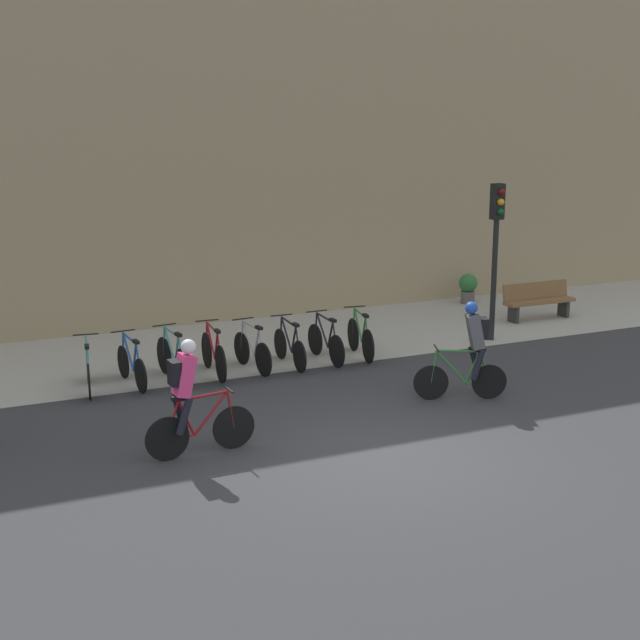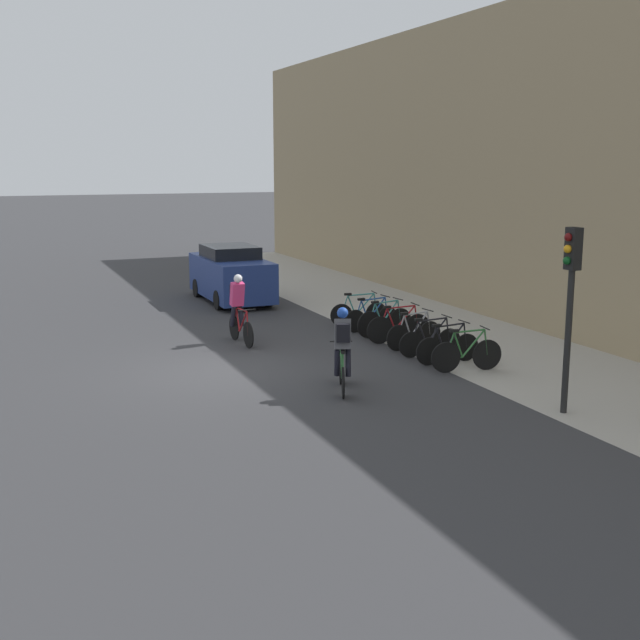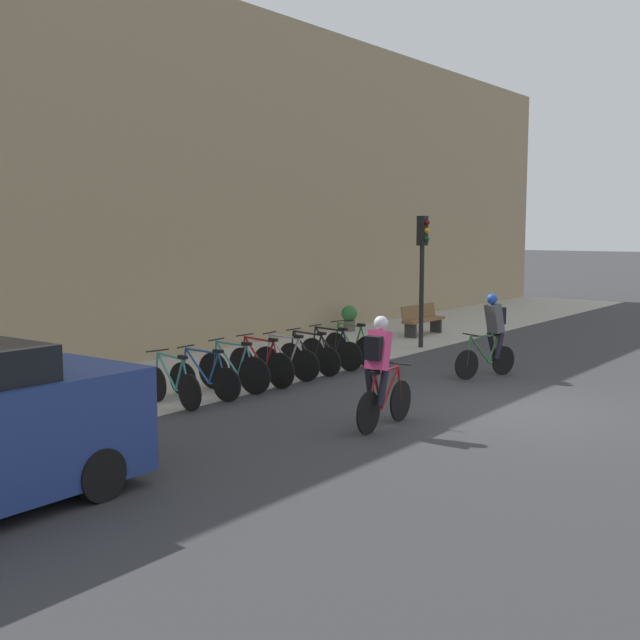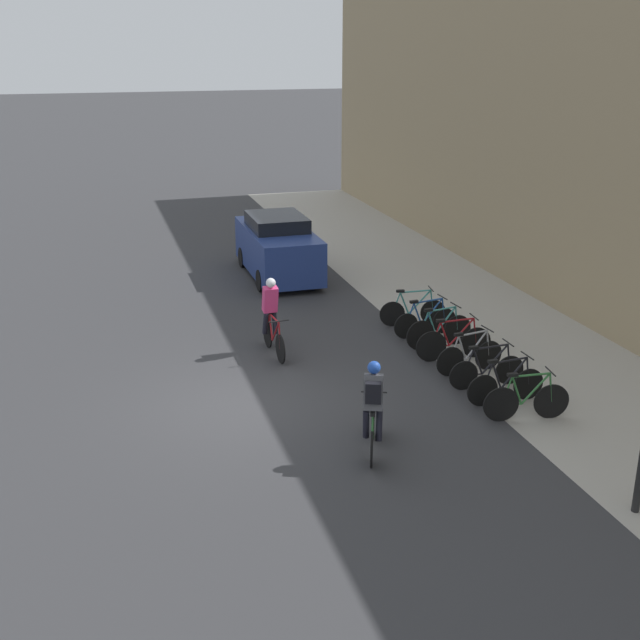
{
  "view_description": "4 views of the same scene",
  "coord_description": "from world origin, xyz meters",
  "px_view_note": "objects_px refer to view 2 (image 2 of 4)",
  "views": [
    {
      "loc": [
        -5.91,
        -10.84,
        4.97
      ],
      "look_at": [
        0.29,
        2.83,
        1.4
      ],
      "focal_mm": 50.0,
      "sensor_mm": 36.0,
      "label": 1
    },
    {
      "loc": [
        16.73,
        -4.78,
        4.57
      ],
      "look_at": [
        0.54,
        2.04,
        1.09
      ],
      "focal_mm": 45.0,
      "sensor_mm": 36.0,
      "label": 2
    },
    {
      "loc": [
        -12.84,
        -5.44,
        3.09
      ],
      "look_at": [
        -1.3,
        3.2,
        1.45
      ],
      "focal_mm": 45.0,
      "sensor_mm": 36.0,
      "label": 3
    },
    {
      "loc": [
        14.12,
        -2.67,
        6.79
      ],
      "look_at": [
        -0.43,
        1.61,
        1.45
      ],
      "focal_mm": 45.0,
      "sensor_mm": 36.0,
      "label": 4
    }
  ],
  "objects_px": {
    "parked_bike_2": "(385,321)",
    "parked_bike_6": "(448,347)",
    "parked_bike_0": "(359,312)",
    "traffic_light_pole": "(571,286)",
    "cyclist_grey": "(342,347)",
    "parked_car": "(231,275)",
    "parked_bike_4": "(414,333)",
    "parked_bike_5": "(430,340)",
    "parked_bike_1": "(371,317)",
    "cyclist_pink": "(238,306)",
    "parked_bike_7": "(466,353)",
    "parked_bike_3": "(399,327)"
  },
  "relations": [
    {
      "from": "parked_bike_2",
      "to": "parked_bike_6",
      "type": "distance_m",
      "value": 3.14
    },
    {
      "from": "parked_bike_4",
      "to": "parked_car",
      "type": "height_order",
      "value": "parked_car"
    },
    {
      "from": "cyclist_pink",
      "to": "cyclist_grey",
      "type": "bearing_deg",
      "value": 6.0
    },
    {
      "from": "parked_bike_0",
      "to": "parked_bike_3",
      "type": "relative_size",
      "value": 0.94
    },
    {
      "from": "parked_bike_0",
      "to": "traffic_light_pole",
      "type": "bearing_deg",
      "value": 0.04
    },
    {
      "from": "parked_bike_0",
      "to": "parked_bike_4",
      "type": "bearing_deg",
      "value": 0.02
    },
    {
      "from": "parked_bike_5",
      "to": "parked_car",
      "type": "relative_size",
      "value": 0.39
    },
    {
      "from": "parked_bike_5",
      "to": "parked_car",
      "type": "height_order",
      "value": "parked_car"
    },
    {
      "from": "parked_bike_0",
      "to": "traffic_light_pole",
      "type": "distance_m",
      "value": 8.96
    },
    {
      "from": "parked_bike_5",
      "to": "parked_bike_7",
      "type": "xyz_separation_m",
      "value": [
        1.57,
        0.0,
        0.02
      ]
    },
    {
      "from": "parked_bike_5",
      "to": "traffic_light_pole",
      "type": "relative_size",
      "value": 0.49
    },
    {
      "from": "parked_bike_1",
      "to": "parked_bike_4",
      "type": "distance_m",
      "value": 2.36
    },
    {
      "from": "traffic_light_pole",
      "to": "parked_car",
      "type": "bearing_deg",
      "value": -171.11
    },
    {
      "from": "parked_bike_1",
      "to": "parked_bike_5",
      "type": "relative_size",
      "value": 1.0
    },
    {
      "from": "parked_bike_3",
      "to": "parked_bike_5",
      "type": "xyz_separation_m",
      "value": [
        1.57,
        -0.0,
        -0.03
      ]
    },
    {
      "from": "cyclist_grey",
      "to": "parked_bike_1",
      "type": "relative_size",
      "value": 1.05
    },
    {
      "from": "parked_bike_2",
      "to": "parked_bike_4",
      "type": "xyz_separation_m",
      "value": [
        1.57,
        -0.0,
        -0.02
      ]
    },
    {
      "from": "parked_bike_6",
      "to": "cyclist_grey",
      "type": "bearing_deg",
      "value": -68.35
    },
    {
      "from": "cyclist_grey",
      "to": "parked_bike_0",
      "type": "distance_m",
      "value": 6.84
    },
    {
      "from": "parked_bike_0",
      "to": "parked_bike_4",
      "type": "xyz_separation_m",
      "value": [
        3.14,
        0.0,
        0.0
      ]
    },
    {
      "from": "parked_bike_2",
      "to": "cyclist_pink",
      "type": "bearing_deg",
      "value": -101.7
    },
    {
      "from": "parked_bike_4",
      "to": "parked_bike_7",
      "type": "bearing_deg",
      "value": 0.01
    },
    {
      "from": "cyclist_grey",
      "to": "parked_bike_6",
      "type": "relative_size",
      "value": 1.05
    },
    {
      "from": "cyclist_grey",
      "to": "traffic_light_pole",
      "type": "relative_size",
      "value": 0.51
    },
    {
      "from": "parked_bike_5",
      "to": "parked_bike_7",
      "type": "height_order",
      "value": "parked_bike_7"
    },
    {
      "from": "traffic_light_pole",
      "to": "parked_bike_4",
      "type": "bearing_deg",
      "value": -179.96
    },
    {
      "from": "parked_bike_1",
      "to": "cyclist_grey",
      "type": "bearing_deg",
      "value": -31.86
    },
    {
      "from": "parked_car",
      "to": "parked_bike_4",
      "type": "bearing_deg",
      "value": 14.6
    },
    {
      "from": "parked_bike_2",
      "to": "parked_bike_6",
      "type": "xyz_separation_m",
      "value": [
        3.14,
        -0.0,
        -0.02
      ]
    },
    {
      "from": "cyclist_pink",
      "to": "parked_bike_0",
      "type": "distance_m",
      "value": 3.91
    },
    {
      "from": "traffic_light_pole",
      "to": "parked_bike_1",
      "type": "bearing_deg",
      "value": -179.96
    },
    {
      "from": "parked_bike_1",
      "to": "parked_car",
      "type": "distance_m",
      "value": 6.42
    },
    {
      "from": "parked_bike_7",
      "to": "parked_bike_0",
      "type": "bearing_deg",
      "value": -179.98
    },
    {
      "from": "cyclist_pink",
      "to": "parked_bike_0",
      "type": "bearing_deg",
      "value": 101.74
    },
    {
      "from": "traffic_light_pole",
      "to": "parked_bike_5",
      "type": "bearing_deg",
      "value": -179.93
    },
    {
      "from": "cyclist_grey",
      "to": "parked_car",
      "type": "xyz_separation_m",
      "value": [
        -11.23,
        1.06,
        -0.05
      ]
    },
    {
      "from": "cyclist_pink",
      "to": "parked_bike_3",
      "type": "height_order",
      "value": "cyclist_pink"
    },
    {
      "from": "cyclist_grey",
      "to": "parked_bike_5",
      "type": "xyz_separation_m",
      "value": [
        -2.07,
        3.24,
        -0.56
      ]
    },
    {
      "from": "parked_bike_4",
      "to": "parked_bike_1",
      "type": "bearing_deg",
      "value": -179.97
    },
    {
      "from": "parked_bike_4",
      "to": "parked_bike_2",
      "type": "bearing_deg",
      "value": 179.97
    },
    {
      "from": "parked_car",
      "to": "cyclist_grey",
      "type": "bearing_deg",
      "value": -5.39
    },
    {
      "from": "parked_bike_2",
      "to": "parked_bike_3",
      "type": "height_order",
      "value": "parked_bike_2"
    },
    {
      "from": "parked_bike_1",
      "to": "parked_bike_4",
      "type": "relative_size",
      "value": 1.04
    },
    {
      "from": "cyclist_grey",
      "to": "parked_bike_6",
      "type": "height_order",
      "value": "cyclist_grey"
    },
    {
      "from": "parked_bike_3",
      "to": "parked_bike_4",
      "type": "bearing_deg",
      "value": 0.03
    },
    {
      "from": "cyclist_pink",
      "to": "parked_bike_5",
      "type": "height_order",
      "value": "cyclist_pink"
    },
    {
      "from": "parked_bike_3",
      "to": "traffic_light_pole",
      "type": "relative_size",
      "value": 0.52
    },
    {
      "from": "parked_bike_7",
      "to": "parked_car",
      "type": "distance_m",
      "value": 10.96
    },
    {
      "from": "parked_bike_5",
      "to": "traffic_light_pole",
      "type": "bearing_deg",
      "value": 0.07
    },
    {
      "from": "parked_bike_1",
      "to": "traffic_light_pole",
      "type": "relative_size",
      "value": 0.48
    }
  ]
}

